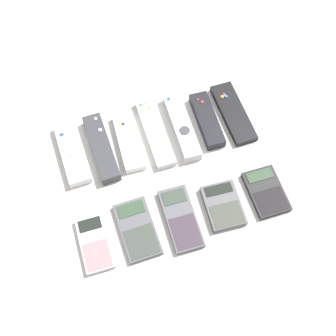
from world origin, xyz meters
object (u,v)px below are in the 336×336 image
object	(u,v)px
remote_3	(155,132)
remote_4	(182,126)
remote_0	(72,153)
calculator_3	(223,206)
calculator_1	(137,229)
calculator_2	(181,219)
calculator_0	(95,243)
remote_1	(101,148)
calculator_4	(266,192)
remote_5	(207,120)
remote_2	(129,141)
remote_6	(233,113)

from	to	relation	value
remote_3	remote_4	world-z (taller)	remote_4
remote_0	remote_3	size ratio (longest dim) A/B	0.87
calculator_3	calculator_1	bearing A→B (deg)	-178.51
remote_4	calculator_2	bearing A→B (deg)	-107.51
calculator_2	calculator_0	bearing A→B (deg)	-179.43
remote_0	remote_1	xyz separation A→B (m)	(0.07, -0.01, 0.00)
remote_1	calculator_4	distance (m)	0.40
remote_4	calculator_4	bearing A→B (deg)	-58.71
remote_0	remote_3	xyz separation A→B (m)	(0.21, -0.00, -0.00)
calculator_1	calculator_2	distance (m)	0.10
remote_4	remote_5	size ratio (longest dim) A/B	1.22
calculator_0	remote_2	bearing A→B (deg)	58.83
remote_0	calculator_3	world-z (taller)	remote_0
calculator_0	calculator_1	bearing A→B (deg)	2.60
remote_3	calculator_4	world-z (taller)	remote_3
calculator_3	remote_5	bearing A→B (deg)	82.37
calculator_4	remote_2	bearing A→B (deg)	139.93
calculator_4	remote_3	bearing A→B (deg)	130.52
remote_2	calculator_1	xyz separation A→B (m)	(-0.04, -0.22, -0.00)
calculator_1	calculator_4	xyz separation A→B (m)	(0.31, 0.00, 0.00)
calculator_2	remote_2	bearing A→B (deg)	105.26
calculator_1	calculator_2	bearing A→B (deg)	-4.47
remote_5	calculator_3	distance (m)	0.23
remote_3	calculator_0	bearing A→B (deg)	-132.05
remote_1	remote_2	distance (m)	0.07
remote_2	calculator_0	size ratio (longest dim) A/B	1.28
remote_2	remote_5	bearing A→B (deg)	2.33
remote_3	calculator_2	xyz separation A→B (m)	(-0.01, -0.24, -0.00)
calculator_1	remote_6	bearing A→B (deg)	34.17
calculator_2	calculator_3	distance (m)	0.10
calculator_0	remote_5	bearing A→B (deg)	33.94
remote_1	remote_6	world-z (taller)	remote_1
remote_4	calculator_1	size ratio (longest dim) A/B	1.35
calculator_4	remote_0	bearing A→B (deg)	150.04
remote_6	calculator_0	distance (m)	0.47
remote_0	remote_2	distance (m)	0.14
remote_0	remote_5	bearing A→B (deg)	-3.45
calculator_4	calculator_0	bearing A→B (deg)	-179.59
calculator_4	remote_1	bearing A→B (deg)	146.20
remote_0	calculator_4	size ratio (longest dim) A/B	1.47
calculator_0	calculator_3	bearing A→B (deg)	0.13
remote_0	calculator_4	xyz separation A→B (m)	(0.41, -0.23, -0.00)
remote_0	calculator_0	size ratio (longest dim) A/B	1.37
remote_0	remote_1	world-z (taller)	remote_1
calculator_1	calculator_3	xyz separation A→B (m)	(0.20, -0.00, 0.00)
calculator_0	calculator_2	distance (m)	0.20
remote_3	calculator_2	world-z (taller)	remote_3
remote_6	calculator_4	bearing A→B (deg)	-92.81
calculator_0	remote_3	bearing A→B (deg)	48.49
calculator_0	calculator_1	size ratio (longest dim) A/B	0.89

